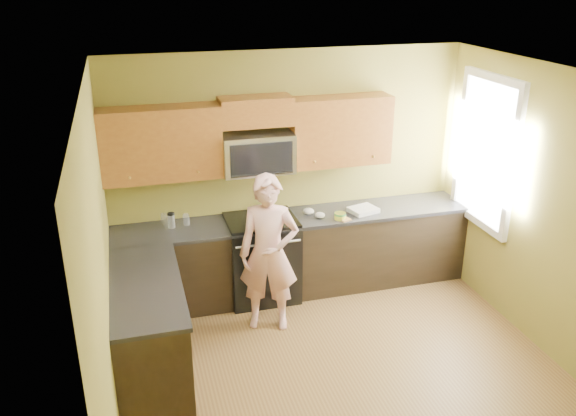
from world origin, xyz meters
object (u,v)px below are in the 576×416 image
object	(u,v)px
microwave	(258,172)
travel_mug	(172,227)
frying_pan	(263,222)
butter_tub	(340,219)
woman	(269,254)
stove	(262,258)

from	to	relation	value
microwave	travel_mug	world-z (taller)	microwave
microwave	travel_mug	bearing A→B (deg)	-178.13
microwave	travel_mug	size ratio (longest dim) A/B	4.60
frying_pan	butter_tub	distance (m)	0.85
microwave	butter_tub	bearing A→B (deg)	-19.61
woman	butter_tub	size ratio (longest dim) A/B	12.80
woman	travel_mug	world-z (taller)	woman
frying_pan	travel_mug	world-z (taller)	travel_mug
frying_pan	stove	bearing A→B (deg)	78.13
travel_mug	frying_pan	bearing A→B (deg)	-10.66
microwave	butter_tub	xyz separation A→B (m)	(0.85, -0.30, -0.53)
frying_pan	travel_mug	xyz separation A→B (m)	(-0.95, 0.18, -0.03)
stove	microwave	xyz separation A→B (m)	(0.00, 0.12, 0.97)
stove	travel_mug	world-z (taller)	travel_mug
stove	travel_mug	distance (m)	1.05
travel_mug	stove	bearing A→B (deg)	-5.63
woman	frying_pan	size ratio (longest dim) A/B	3.52
stove	butter_tub	size ratio (longest dim) A/B	7.38
stove	butter_tub	distance (m)	0.98
woman	frying_pan	bearing A→B (deg)	101.33
butter_tub	travel_mug	size ratio (longest dim) A/B	0.78
microwave	butter_tub	world-z (taller)	microwave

